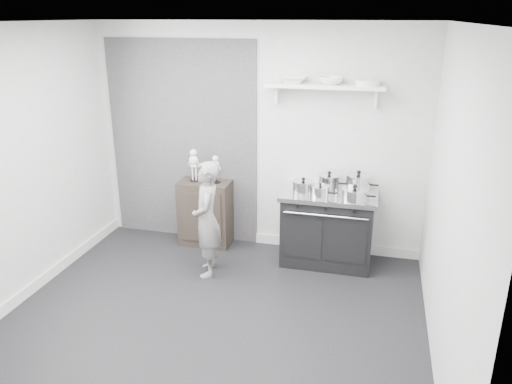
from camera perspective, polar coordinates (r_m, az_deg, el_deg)
ground at (r=4.95m, az=-5.11°, el=-14.30°), size 4.00×4.00×0.00m
room_shell at (r=4.43m, az=-6.21°, el=4.86°), size 4.02×3.62×2.71m
wall_shelf at (r=5.62m, az=7.89°, el=11.79°), size 1.30×0.26×0.24m
stove at (r=5.84m, az=8.18°, el=-4.01°), size 1.08×0.67×0.86m
side_cabinet at (r=6.29m, az=-5.77°, el=-2.37°), size 0.63×0.37×0.82m
child at (r=5.47m, az=-5.62°, el=-3.12°), size 0.43×0.54×1.31m
pot_front_left at (r=5.59m, az=5.42°, el=0.55°), size 0.33×0.24×0.20m
pot_back_left at (r=5.78m, az=8.34°, el=1.16°), size 0.34×0.25×0.22m
pot_back_right at (r=5.73m, az=11.59°, el=1.00°), size 0.37×0.28×0.26m
pot_front_right at (r=5.49m, az=11.19°, el=-0.25°), size 0.37×0.28×0.18m
pot_front_center at (r=5.51m, az=7.35°, el=0.08°), size 0.29×0.21×0.17m
skeleton_full at (r=6.12m, az=-7.12°, el=3.34°), size 0.13×0.08×0.46m
skeleton_torso at (r=6.04m, az=-4.62°, el=2.85°), size 0.11×0.07×0.39m
bowl_large at (r=5.66m, az=4.24°, el=12.68°), size 0.31×0.31×0.08m
bowl_small at (r=5.60m, az=8.58°, el=12.47°), size 0.26×0.26×0.08m
plate_stack at (r=5.58m, az=12.64°, el=12.09°), size 0.26×0.26×0.06m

